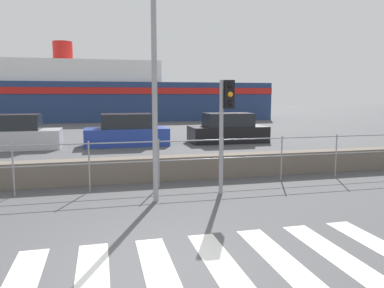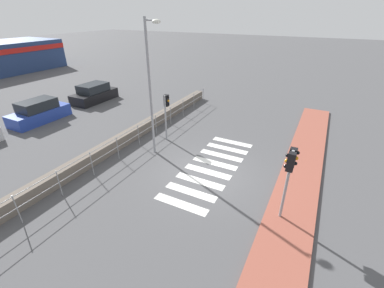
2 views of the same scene
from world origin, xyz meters
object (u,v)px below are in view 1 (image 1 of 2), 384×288
at_px(streetlamp, 154,13).
at_px(parked_car_black, 228,130).
at_px(parked_car_blue, 127,132).
at_px(traffic_light_far, 226,111).
at_px(parked_car_silver, 10,134).
at_px(ferry_boat, 98,96).

bearing_deg(streetlamp, parked_car_black, 62.67).
bearing_deg(parked_car_blue, traffic_light_far, -79.90).
bearing_deg(streetlamp, parked_car_blue, 89.83).
distance_m(streetlamp, parked_car_silver, 11.84).
bearing_deg(parked_car_silver, parked_car_blue, 0.00).
xyz_separation_m(streetlamp, parked_car_black, (5.20, 10.06, -3.51)).
relative_size(parked_car_blue, parked_car_black, 1.01).
height_order(streetlamp, parked_car_blue, streetlamp).
height_order(parked_car_silver, parked_car_blue, parked_car_silver).
relative_size(ferry_boat, parked_car_blue, 7.99).
height_order(parked_car_blue, parked_car_black, parked_car_blue).
distance_m(ferry_boat, parked_car_blue, 19.66).
relative_size(ferry_boat, parked_car_black, 8.07).
distance_m(streetlamp, parked_car_blue, 10.65).
bearing_deg(streetlamp, parked_car_silver, 117.25).
bearing_deg(parked_car_black, parked_car_silver, -180.00).
bearing_deg(parked_car_black, parked_car_blue, 180.00).
bearing_deg(parked_car_black, ferry_boat, 108.63).
distance_m(streetlamp, parked_car_black, 11.86).
height_order(ferry_boat, parked_car_black, ferry_boat).
distance_m(traffic_light_far, parked_car_black, 10.38).
relative_size(streetlamp, parked_car_black, 1.74).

